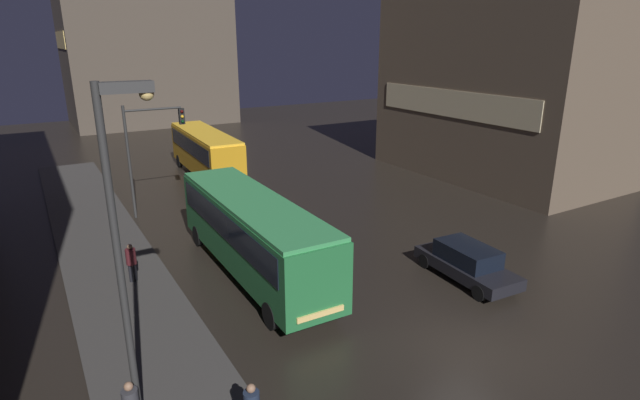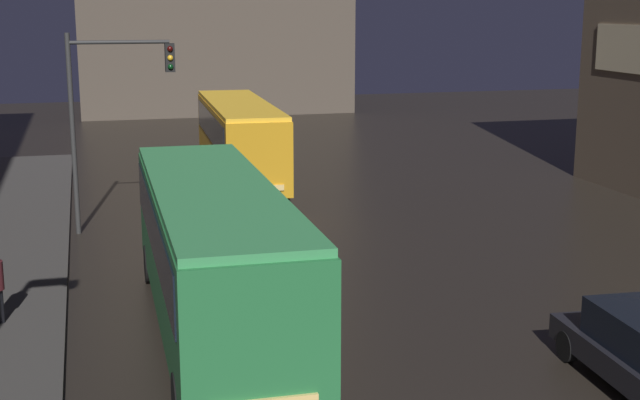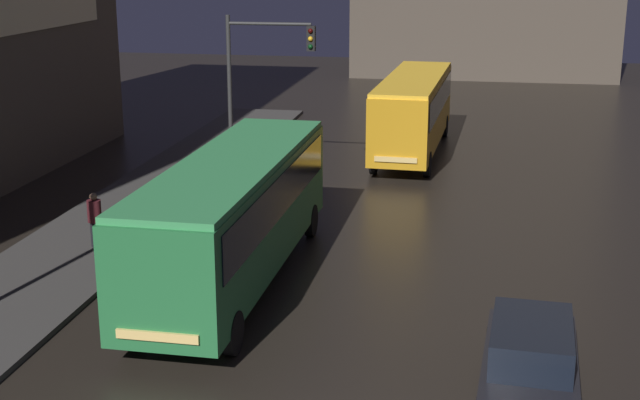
% 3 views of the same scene
% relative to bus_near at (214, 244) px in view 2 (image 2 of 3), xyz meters
% --- Properties ---
extents(bus_near, '(2.77, 11.48, 3.41)m').
position_rel_bus_near_xyz_m(bus_near, '(0.00, 0.00, 0.00)').
color(bus_near, '#236B38').
rests_on(bus_near, ground).
extents(bus_far, '(2.78, 10.89, 3.38)m').
position_rel_bus_near_xyz_m(bus_far, '(3.41, 16.50, -0.02)').
color(bus_far, orange).
rests_on(bus_far, ground).
extents(traffic_light_main, '(3.33, 0.35, 6.34)m').
position_rel_bus_near_xyz_m(traffic_light_main, '(-1.84, 10.09, 2.19)').
color(traffic_light_main, '#2D2D2D').
rests_on(traffic_light_main, ground).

